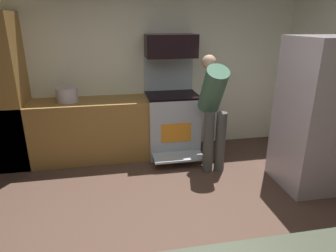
{
  "coord_description": "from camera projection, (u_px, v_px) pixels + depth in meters",
  "views": [
    {
      "loc": [
        -0.39,
        -2.25,
        1.98
      ],
      "look_at": [
        0.09,
        0.3,
        1.05
      ],
      "focal_mm": 31.37,
      "sensor_mm": 36.0,
      "label": 1
    }
  ],
  "objects": [
    {
      "name": "oven_range",
      "position": [
        172.0,
        122.0,
        4.55
      ],
      "size": [
        0.76,
        0.96,
        1.48
      ],
      "color": "#AFB9C7",
      "rests_on": "ground"
    },
    {
      "name": "lower_cabinet_run",
      "position": [
        82.0,
        131.0,
        4.34
      ],
      "size": [
        2.4,
        0.6,
        0.9
      ],
      "primitive_type": "cube",
      "color": "olive",
      "rests_on": "ground"
    },
    {
      "name": "refrigerator",
      "position": [
        320.0,
        115.0,
        3.52
      ],
      "size": [
        0.83,
        0.79,
        1.83
      ],
      "color": "#BFB1BE",
      "rests_on": "ground"
    },
    {
      "name": "microwave",
      "position": [
        171.0,
        46.0,
        4.25
      ],
      "size": [
        0.74,
        0.38,
        0.33
      ],
      "primitive_type": "cube",
      "color": "black",
      "rests_on": "oven_range"
    },
    {
      "name": "person_cook",
      "position": [
        213.0,
        105.0,
        3.94
      ],
      "size": [
        0.31,
        0.62,
        1.55
      ],
      "color": "#4A4A4A",
      "rests_on": "ground"
    },
    {
      "name": "wall_back",
      "position": [
        138.0,
        68.0,
        4.54
      ],
      "size": [
        5.2,
        0.12,
        2.6
      ],
      "primitive_type": "cube",
      "color": "white",
      "rests_on": "ground"
    },
    {
      "name": "cabinet_column",
      "position": [
        1.0,
        94.0,
        3.97
      ],
      "size": [
        0.6,
        0.6,
        2.1
      ],
      "primitive_type": "cube",
      "color": "olive",
      "rests_on": "ground"
    },
    {
      "name": "stock_pot",
      "position": [
        67.0,
        95.0,
        4.13
      ],
      "size": [
        0.3,
        0.3,
        0.2
      ],
      "primitive_type": "cylinder",
      "color": "#B8B0BD",
      "rests_on": "lower_cabinet_run"
    },
    {
      "name": "ground_plane",
      "position": [
        165.0,
        240.0,
        2.82
      ],
      "size": [
        5.2,
        4.8,
        0.02
      ],
      "primitive_type": "cube",
      "color": "#51392E"
    }
  ]
}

